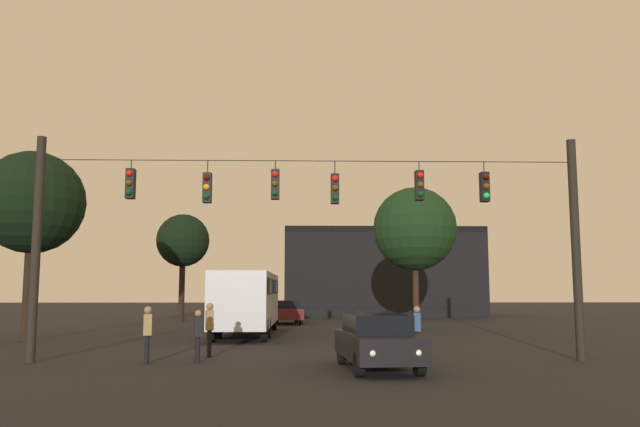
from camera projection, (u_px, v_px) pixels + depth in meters
ground_plane at (307, 338)px, 29.02m from camera, size 168.00×168.00×0.00m
overhead_signal_span at (309, 225)px, 19.96m from camera, size 17.20×0.44×7.01m
city_bus at (248, 297)px, 31.34m from camera, size 2.58×11.01×3.00m
car_near_right at (377, 341)px, 17.66m from camera, size 2.19×4.46×1.52m
car_far_left at (287, 311)px, 41.52m from camera, size 2.30×4.49×1.52m
pedestrian_crossing_left at (210, 326)px, 21.02m from camera, size 0.32×0.41×1.77m
pedestrian_crossing_center at (147, 331)px, 19.07m from camera, size 0.32×0.41×1.71m
pedestrian_crossing_right at (198, 333)px, 19.35m from camera, size 0.32×0.41×1.58m
pedestrian_near_bus at (417, 328)px, 21.38m from camera, size 0.30×0.40×1.65m
corner_building at (381, 273)px, 55.04m from camera, size 16.42×8.58×7.34m
tree_left_silhouette at (32, 203)px, 28.26m from camera, size 4.57×4.57×8.36m
tree_behind_building at (415, 229)px, 34.96m from camera, size 4.59×4.59×7.84m
tree_right_far at (183, 241)px, 45.02m from camera, size 3.73×3.73×7.55m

